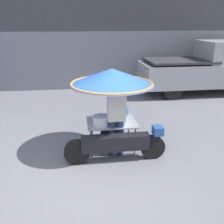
{
  "coord_description": "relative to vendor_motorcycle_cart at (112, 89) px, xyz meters",
  "views": [
    {
      "loc": [
        -0.18,
        -3.96,
        2.79
      ],
      "look_at": [
        0.52,
        1.14,
        0.91
      ],
      "focal_mm": 40.0,
      "sensor_mm": 36.0,
      "label": 1
    }
  ],
  "objects": [
    {
      "name": "ground_plane",
      "position": [
        -0.52,
        -1.13,
        -1.44
      ],
      "size": [
        36.0,
        36.0,
        0.0
      ],
      "primitive_type": "plane",
      "color": "slate"
    },
    {
      "name": "shopfront_building",
      "position": [
        -0.52,
        6.7,
        0.43
      ],
      "size": [
        28.0,
        2.06,
        3.75
      ],
      "color": "#38383D",
      "rests_on": "ground"
    },
    {
      "name": "vendor_motorcycle_cart",
      "position": [
        0.0,
        0.0,
        0.0
      ],
      "size": [
        2.13,
        1.81,
        1.86
      ],
      "color": "black",
      "rests_on": "ground"
    },
    {
      "name": "vendor_person",
      "position": [
        0.05,
        -0.25,
        -0.5
      ],
      "size": [
        0.38,
        0.22,
        1.67
      ],
      "color": "navy",
      "rests_on": "ground"
    },
    {
      "name": "pickup_truck",
      "position": [
        4.4,
        4.37,
        -0.46
      ],
      "size": [
        4.94,
        1.84,
        2.08
      ],
      "color": "black",
      "rests_on": "ground"
    }
  ]
}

